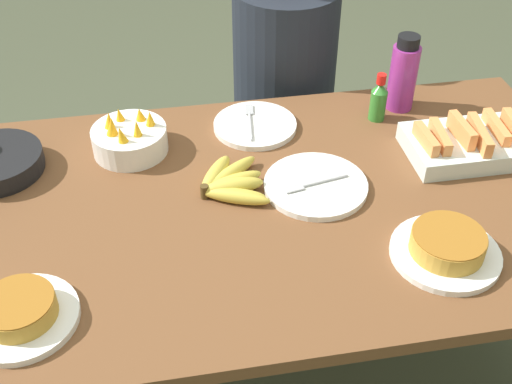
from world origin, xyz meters
TOP-DOWN VIEW (x-y plane):
  - ground_plane at (0.00, 0.00)m, footprint 14.00×14.00m
  - dining_table at (0.00, 0.00)m, footprint 1.72×0.92m
  - banana_bunch at (-0.06, 0.06)m, footprint 0.18×0.22m
  - melon_tray at (0.57, 0.10)m, footprint 0.30×0.21m
  - frittata_plate_center at (-0.51, -0.28)m, footprint 0.22×0.22m
  - frittata_plate_side at (0.37, -0.25)m, footprint 0.24×0.24m
  - empty_plate_near_front at (0.05, 0.31)m, footprint 0.23×0.23m
  - empty_plate_far_left at (0.15, 0.03)m, footprint 0.26×0.26m
  - fruit_bowl_mango at (-0.29, 0.26)m, footprint 0.20×0.20m
  - water_bottle at (0.48, 0.35)m, footprint 0.08×0.08m
  - hot_sauce_bottle at (0.40, 0.30)m, footprint 0.05×0.05m
  - person_figure at (0.21, 0.67)m, footprint 0.37×0.37m

SIDE VIEW (x-z plane):
  - ground_plane at x=0.00m, z-range 0.00..0.00m
  - person_figure at x=0.21m, z-range -0.11..1.10m
  - dining_table at x=0.00m, z-range 0.27..0.99m
  - empty_plate_far_left at x=0.15m, z-range 0.72..0.74m
  - empty_plate_near_front at x=0.05m, z-range 0.72..0.74m
  - banana_bunch at x=-0.06m, z-range 0.72..0.76m
  - frittata_plate_center at x=-0.51m, z-range 0.72..0.77m
  - frittata_plate_side at x=0.37m, z-range 0.72..0.78m
  - melon_tray at x=0.57m, z-range 0.71..0.80m
  - fruit_bowl_mango at x=-0.29m, z-range 0.70..0.82m
  - hot_sauce_bottle at x=0.40m, z-range 0.71..0.85m
  - water_bottle at x=0.48m, z-range 0.72..0.94m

